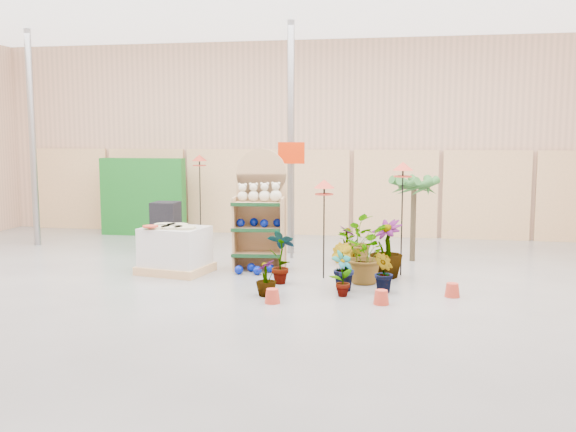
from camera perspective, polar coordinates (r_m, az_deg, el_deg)
name	(u,v)px	position (r m, az deg, el deg)	size (l,w,h in m)	color
room	(262,143)	(10.00, -2.30, 6.54)	(15.20, 12.10, 4.70)	slate
display_shelf	(260,214)	(11.19, -2.46, 0.16)	(0.93, 0.65, 2.10)	tan
teddy_bears	(261,194)	(11.05, -2.45, 2.00)	(0.78, 0.20, 0.33)	beige
gazing_balls_shelf	(259,223)	(11.09, -2.59, -0.60)	(0.77, 0.26, 0.15)	#03148C
gazing_balls_floor	(254,269)	(10.92, -3.01, -4.72)	(0.63, 0.39, 0.15)	#03148C
pallet_stack	(175,250)	(11.07, -10.00, -2.98)	(1.26, 1.11, 0.82)	tan
charcoal_planters	(166,227)	(13.13, -10.79, -0.94)	(0.50, 0.50, 1.00)	black
trellis_stock	(143,197)	(15.33, -12.76, 1.67)	(2.00, 0.30, 1.80)	#14611C
offer_sign	(291,176)	(12.04, 0.30, 3.58)	(0.50, 0.08, 2.20)	gray
bird_table_front	(324,187)	(10.34, 3.23, 2.59)	(0.34, 0.34, 1.62)	black
bird_table_right	(403,170)	(10.70, 10.18, 4.04)	(0.34, 0.34, 1.90)	black
bird_table_back	(199,161)	(14.31, -7.87, 4.88)	(0.34, 0.34, 1.91)	black
palm	(414,184)	(12.03, 11.14, 2.81)	(0.70, 0.70, 1.69)	#453925
potted_plant_0	(281,256)	(10.09, -0.61, -3.62)	(0.46, 0.31, 0.87)	#2A6227
potted_plant_1	(342,267)	(9.72, 4.83, -4.54)	(0.39, 0.32, 0.71)	#2A6227
potted_plant_2	(363,255)	(10.22, 6.70, -3.43)	(0.81, 0.71, 0.91)	#2A6227
potted_plant_3	(386,249)	(10.65, 8.72, -2.89)	(0.54, 0.54, 0.96)	#2A6227
potted_plant_5	(352,263)	(10.57, 5.72, -4.15)	(0.28, 0.23, 0.51)	#2A6227
potted_plant_6	(354,240)	(11.61, 5.90, -2.18)	(0.80, 0.69, 0.89)	#2A6227
potted_plant_7	(266,278)	(9.37, -1.95, -5.52)	(0.30, 0.30, 0.53)	#2A6227
potted_plant_8	(342,274)	(9.34, 4.86, -5.14)	(0.35, 0.24, 0.67)	#2A6227
potted_plant_9	(385,272)	(9.63, 8.58, -4.98)	(0.34, 0.28, 0.62)	#2A6227
potted_plant_11	(347,243)	(11.96, 5.30, -2.45)	(0.37, 0.37, 0.66)	#2A6227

